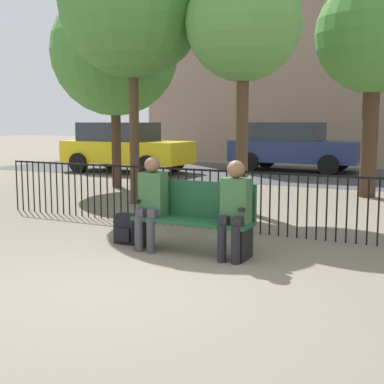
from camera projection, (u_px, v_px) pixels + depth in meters
ground_plane at (120, 289)px, 5.45m from camera, size 80.00×80.00×0.00m
park_bench at (195, 215)px, 6.91m from camera, size 1.59×0.45×0.92m
seated_person_0 at (151, 198)px, 7.03m from camera, size 0.34×0.39×1.23m
seated_person_1 at (235, 204)px, 6.50m from camera, size 0.34×0.39×1.23m
backpack at (127, 229)px, 7.43m from camera, size 0.33×0.25×0.41m
fence_railing at (235, 196)px, 8.16m from camera, size 9.01×0.03×0.95m
tree_0 at (374, 37)px, 11.46m from camera, size 2.51×2.51×4.78m
tree_1 at (243, 24)px, 9.61m from camera, size 2.10×2.10×4.49m
tree_2 at (132, 3)px, 10.47m from camera, size 2.91×2.91×5.44m
tree_3 at (115, 52)px, 13.18m from camera, size 3.14×3.14×4.94m
street_surface at (347, 177)px, 16.06m from camera, size 24.00×6.00×0.01m
parked_car_0 at (293, 146)px, 17.76m from camera, size 4.20×1.94×1.62m
parked_car_1 at (125, 146)px, 17.44m from camera, size 4.20×1.94×1.62m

